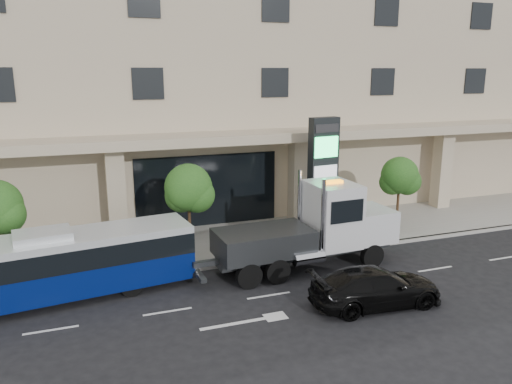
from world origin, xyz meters
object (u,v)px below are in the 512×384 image
tow_truck (315,229)px  city_bus (46,266)px  signage_pylon (323,178)px  black_sedan (376,287)px

tow_truck → city_bus: bearing=176.0°
tow_truck → signage_pylon: 4.16m
black_sedan → city_bus: bearing=72.6°
black_sedan → signage_pylon: (1.55, 7.51, 2.59)m
black_sedan → signage_pylon: signage_pylon is taller
black_sedan → signage_pylon: 8.10m
city_bus → tow_truck: size_ratio=1.20×
city_bus → black_sedan: (11.64, -4.51, -0.70)m
tow_truck → black_sedan: bearing=-86.1°
city_bus → tow_truck: 11.17m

